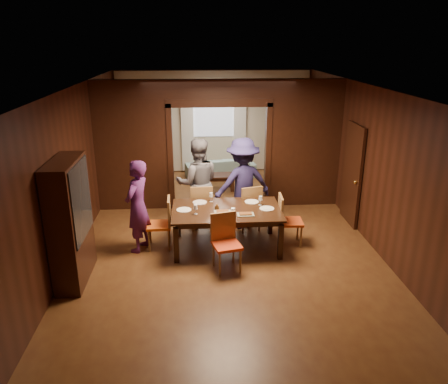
{
  "coord_description": "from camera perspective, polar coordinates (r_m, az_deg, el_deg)",
  "views": [
    {
      "loc": [
        -0.55,
        -7.94,
        3.73
      ],
      "look_at": [
        -0.03,
        -0.4,
        1.05
      ],
      "focal_mm": 35.0,
      "sensor_mm": 36.0,
      "label": 1
    }
  ],
  "objects": [
    {
      "name": "chair_far_l",
      "position": [
        8.9,
        -2.96,
        -1.88
      ],
      "size": [
        0.45,
        0.45,
        0.97
      ],
      "primitive_type": null,
      "rotation": [
        0.0,
        0.0,
        3.16
      ],
      "color": "red",
      "rests_on": "floor"
    },
    {
      "name": "wineglass_right",
      "position": [
        8.19,
        4.78,
        -1.14
      ],
      "size": [
        0.08,
        0.08,
        0.18
      ],
      "primitive_type": null,
      "color": "silver",
      "rests_on": "dining_table"
    },
    {
      "name": "plate_far_r",
      "position": [
        8.36,
        3.64,
        -1.28
      ],
      "size": [
        0.27,
        0.27,
        0.01
      ],
      "primitive_type": "cylinder",
      "color": "white",
      "rests_on": "dining_table"
    },
    {
      "name": "plate_far_l",
      "position": [
        8.33,
        -3.18,
        -1.36
      ],
      "size": [
        0.27,
        0.27,
        0.01
      ],
      "primitive_type": "cylinder",
      "color": "silver",
      "rests_on": "dining_table"
    },
    {
      "name": "plate_left",
      "position": [
        7.99,
        -5.26,
        -2.33
      ],
      "size": [
        0.27,
        0.27,
        0.01
      ],
      "primitive_type": "cylinder",
      "color": "white",
      "rests_on": "dining_table"
    },
    {
      "name": "ceiling",
      "position": [
        8.0,
        0.05,
        13.57
      ],
      "size": [
        5.5,
        9.0,
        0.02
      ],
      "primitive_type": "cube",
      "color": "silver",
      "rests_on": "room_walls"
    },
    {
      "name": "chair_far_r",
      "position": [
        8.88,
        3.17,
        -1.94
      ],
      "size": [
        0.54,
        0.54,
        0.97
      ],
      "primitive_type": null,
      "rotation": [
        0.0,
        0.0,
        3.4
      ],
      "color": "#BE5C11",
      "rests_on": "floor"
    },
    {
      "name": "tumbler",
      "position": [
        7.7,
        1.2,
        -2.61
      ],
      "size": [
        0.07,
        0.07,
        0.14
      ],
      "primitive_type": "cylinder",
      "color": "silver",
      "rests_on": "dining_table"
    },
    {
      "name": "coffee_table",
      "position": [
        11.29,
        -0.6,
        1.3
      ],
      "size": [
        0.8,
        0.5,
        0.4
      ],
      "primitive_type": "cube",
      "color": "black",
      "rests_on": "floor"
    },
    {
      "name": "person_grey",
      "position": [
        8.92,
        -3.46,
        1.17
      ],
      "size": [
        0.95,
        0.76,
        1.85
      ],
      "primitive_type": "imported",
      "rotation": [
        0.0,
        0.0,
        3.21
      ],
      "color": "#58575E",
      "rests_on": "floor"
    },
    {
      "name": "person_purple",
      "position": [
        8.02,
        -11.22,
        -1.86
      ],
      "size": [
        0.61,
        0.73,
        1.71
      ],
      "primitive_type": "imported",
      "rotation": [
        0.0,
        0.0,
        -1.96
      ],
      "color": "#562160",
      "rests_on": "floor"
    },
    {
      "name": "platter_b",
      "position": [
        7.75,
        2.84,
        -2.89
      ],
      "size": [
        0.3,
        0.2,
        0.04
      ],
      "primitive_type": "cube",
      "color": "gray",
      "rests_on": "dining_table"
    },
    {
      "name": "chair_near",
      "position": [
        7.33,
        0.37,
        -6.75
      ],
      "size": [
        0.53,
        0.53,
        0.97
      ],
      "primitive_type": null,
      "rotation": [
        0.0,
        0.0,
        0.24
      ],
      "color": "red",
      "rests_on": "floor"
    },
    {
      "name": "condiment_jar",
      "position": [
        7.95,
        -0.93,
        -1.99
      ],
      "size": [
        0.08,
        0.08,
        0.11
      ],
      "primitive_type": null,
      "color": "#4E2D12",
      "rests_on": "dining_table"
    },
    {
      "name": "hutch",
      "position": [
        7.27,
        -19.45,
        -3.71
      ],
      "size": [
        0.4,
        1.2,
        2.0
      ],
      "primitive_type": "cube",
      "color": "black",
      "rests_on": "floor"
    },
    {
      "name": "person_navy",
      "position": [
        8.85,
        2.44,
        1.11
      ],
      "size": [
        1.36,
        1.01,
        1.87
      ],
      "primitive_type": "imported",
      "rotation": [
        0.0,
        0.0,
        3.43
      ],
      "color": "#201C46",
      "rests_on": "floor"
    },
    {
      "name": "serving_bowl",
      "position": [
        8.06,
        0.85,
        -1.82
      ],
      "size": [
        0.29,
        0.29,
        0.07
      ],
      "primitive_type": "imported",
      "color": "black",
      "rests_on": "dining_table"
    },
    {
      "name": "plate_right",
      "position": [
        8.05,
        5.62,
        -2.16
      ],
      "size": [
        0.27,
        0.27,
        0.01
      ],
      "primitive_type": "cylinder",
      "color": "silver",
      "rests_on": "dining_table"
    },
    {
      "name": "chair_right",
      "position": [
        8.32,
        8.69,
        -3.65
      ],
      "size": [
        0.46,
        0.46,
        0.97
      ],
      "primitive_type": null,
      "rotation": [
        0.0,
        0.0,
        1.52
      ],
      "color": "#BF3D12",
      "rests_on": "floor"
    },
    {
      "name": "room_walls",
      "position": [
        10.09,
        -0.7,
        6.78
      ],
      "size": [
        5.52,
        9.01,
        2.9
      ],
      "color": "black",
      "rests_on": "floor"
    },
    {
      "name": "floor",
      "position": [
        8.79,
        0.04,
        -5.59
      ],
      "size": [
        9.0,
        9.0,
        0.0
      ],
      "primitive_type": "plane",
      "color": "#572E18",
      "rests_on": "ground"
    },
    {
      "name": "chair_left",
      "position": [
        8.17,
        -8.52,
        -4.09
      ],
      "size": [
        0.45,
        0.45,
        0.97
      ],
      "primitive_type": null,
      "rotation": [
        0.0,
        0.0,
        -1.54
      ],
      "color": "orange",
      "rests_on": "floor"
    },
    {
      "name": "platter_a",
      "position": [
        7.84,
        -0.17,
        -2.58
      ],
      "size": [
        0.3,
        0.2,
        0.04
      ],
      "primitive_type": "cube",
      "color": "gray",
      "rests_on": "dining_table"
    },
    {
      "name": "window_far",
      "position": [
        12.56,
        -1.37,
        10.21
      ],
      "size": [
        1.2,
        0.03,
        1.3
      ],
      "primitive_type": "cube",
      "color": "silver",
      "rests_on": "back_wall"
    },
    {
      "name": "curtain_right",
      "position": [
        12.65,
        2.08,
        8.21
      ],
      "size": [
        0.35,
        0.06,
        2.4
      ],
      "primitive_type": "cube",
      "color": "white",
      "rests_on": "back_wall"
    },
    {
      "name": "dining_table",
      "position": [
        8.14,
        0.33,
        -4.76
      ],
      "size": [
        1.99,
        1.24,
        0.76
      ],
      "primitive_type": "cube",
      "color": "black",
      "rests_on": "floor"
    },
    {
      "name": "door_right",
      "position": [
        9.43,
        16.43,
        2.2
      ],
      "size": [
        0.06,
        0.9,
        2.1
      ],
      "primitive_type": "cube",
      "color": "black",
      "rests_on": "floor"
    },
    {
      "name": "wineglass_left",
      "position": [
        7.76,
        -3.73,
        -2.29
      ],
      "size": [
        0.08,
        0.08,
        0.18
      ],
      "primitive_type": null,
      "color": "white",
      "rests_on": "dining_table"
    },
    {
      "name": "wineglass_far",
      "position": [
        8.34,
        -1.7,
        -0.67
      ],
      "size": [
        0.08,
        0.08,
        0.18
      ],
      "primitive_type": null,
      "color": "silver",
      "rests_on": "dining_table"
    },
    {
      "name": "sofa",
      "position": [
        12.3,
        -0.47,
        3.23
      ],
      "size": [
        2.01,
        1.07,
        0.56
      ],
      "primitive_type": "imported",
      "rotation": [
        0.0,
        0.0,
        3.31
      ],
      "color": "#8CB5B7",
      "rests_on": "floor"
    },
    {
      "name": "plate_near",
      "position": [
        7.61,
        0.28,
        -3.39
      ],
      "size": [
        0.27,
        0.27,
        0.01
      ],
      "primitive_type": "cylinder",
      "color": "white",
      "rests_on": "dining_table"
    },
    {
      "name": "curtain_left",
      "position": [
        12.59,
        -4.8,
        8.09
      ],
      "size": [
        0.35,
        0.06,
        2.4
      ],
      "primitive_type": "cube",
      "color": "white",
      "rests_on": "back_wall"
    }
  ]
}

